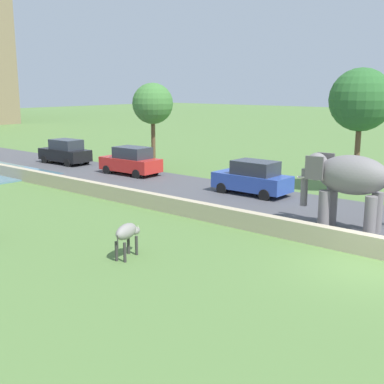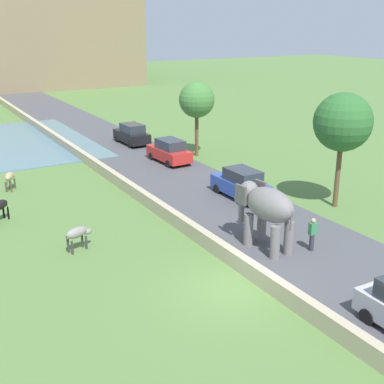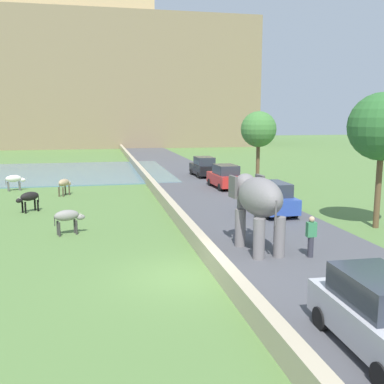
% 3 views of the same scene
% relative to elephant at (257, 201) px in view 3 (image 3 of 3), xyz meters
% --- Properties ---
extents(ground_plane, '(220.00, 220.00, 0.00)m').
position_rel_elephant_xyz_m(ground_plane, '(-3.40, -2.22, -2.04)').
color(ground_plane, '#567A3D').
extents(road_surface, '(7.00, 120.00, 0.06)m').
position_rel_elephant_xyz_m(road_surface, '(1.60, 17.78, -2.01)').
color(road_surface, '#4C4C51').
rests_on(road_surface, ground).
extents(barrier_wall, '(0.40, 110.00, 0.72)m').
position_rel_elephant_xyz_m(barrier_wall, '(-2.20, 15.78, -1.68)').
color(barrier_wall, tan).
rests_on(barrier_wall, ground).
extents(hill_distant, '(64.00, 28.00, 22.68)m').
position_rel_elephant_xyz_m(hill_distant, '(-9.40, 74.03, 9.30)').
color(hill_distant, '#897556').
rests_on(hill_distant, ground).
extents(fort_on_hill, '(29.30, 8.00, 6.78)m').
position_rel_elephant_xyz_m(fort_on_hill, '(-10.10, 74.03, 23.64)').
color(fort_on_hill, tan).
rests_on(fort_on_hill, hill_distant).
extents(elephant, '(1.63, 3.53, 2.99)m').
position_rel_elephant_xyz_m(elephant, '(0.00, 0.00, 0.00)').
color(elephant, slate).
rests_on(elephant, ground).
extents(person_beside_elephant, '(0.36, 0.22, 1.63)m').
position_rel_elephant_xyz_m(person_beside_elephant, '(1.67, -1.33, -1.16)').
color(person_beside_elephant, '#33333D').
rests_on(person_beside_elephant, ground).
extents(car_black, '(1.89, 4.05, 1.80)m').
position_rel_elephant_xyz_m(car_black, '(3.17, 22.22, -1.14)').
color(car_black, black).
rests_on(car_black, ground).
extents(car_blue, '(1.81, 4.01, 1.80)m').
position_rel_elephant_xyz_m(car_blue, '(3.17, 6.28, -1.14)').
color(car_blue, '#2D4CA8').
rests_on(car_blue, ground).
extents(car_red, '(1.93, 4.07, 1.80)m').
position_rel_elephant_xyz_m(car_red, '(3.17, 15.38, -1.14)').
color(car_red, red).
rests_on(car_red, ground).
extents(car_silver, '(1.89, 4.05, 1.80)m').
position_rel_elephant_xyz_m(car_silver, '(0.02, -7.94, -1.14)').
color(car_silver, '#B7B7BC').
rests_on(car_silver, ground).
extents(cow_black, '(1.30, 1.12, 1.15)m').
position_rel_elephant_xyz_m(cow_black, '(-9.91, 9.63, -1.20)').
color(cow_black, black).
rests_on(cow_black, ground).
extents(cow_tan, '(0.95, 1.38, 1.15)m').
position_rel_elephant_xyz_m(cow_tan, '(-8.35, 14.77, -1.20)').
color(cow_tan, tan).
rests_on(cow_tan, ground).
extents(cow_white, '(1.42, 0.76, 1.15)m').
position_rel_elephant_xyz_m(cow_white, '(-12.02, 17.64, -1.20)').
color(cow_white, silver).
rests_on(cow_white, ground).
extents(cow_grey, '(1.42, 0.75, 1.15)m').
position_rel_elephant_xyz_m(cow_grey, '(-7.48, 4.15, -1.20)').
color(cow_grey, gray).
rests_on(cow_grey, ground).
extents(tree_near, '(2.72, 2.72, 5.73)m').
position_rel_elephant_xyz_m(tree_near, '(6.00, 16.17, 2.30)').
color(tree_near, brown).
rests_on(tree_near, ground).
extents(tree_mid, '(3.19, 3.19, 6.43)m').
position_rel_elephant_xyz_m(tree_mid, '(6.98, 2.42, 2.78)').
color(tree_mid, brown).
rests_on(tree_mid, ground).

